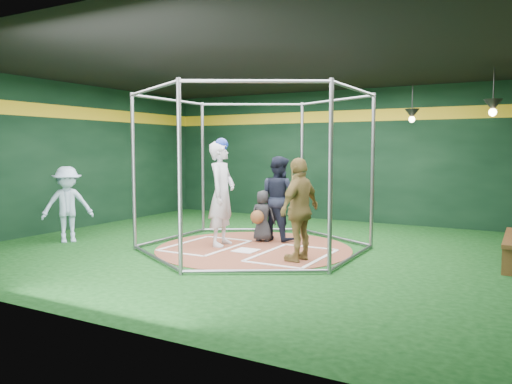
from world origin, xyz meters
The scene contains 13 objects.
room_shell centered at (0.00, 0.01, 1.75)m, with size 10.10×9.10×3.53m.
clay_disc centered at (0.00, 0.00, 0.01)m, with size 3.80×3.80×0.01m, color brown.
home_plate centered at (0.00, -0.30, 0.02)m, with size 0.43×0.43×0.01m, color white.
batter_box_left centered at (-0.95, -0.25, 0.02)m, with size 1.17×1.77×0.01m.
batter_box_right centered at (0.95, -0.25, 0.02)m, with size 1.17×1.77×0.01m.
batting_cage centered at (0.00, 0.00, 1.50)m, with size 4.05×4.67×3.00m.
pendant_lamp_near centered at (2.20, 3.60, 2.74)m, with size 0.34×0.34×0.90m.
pendant_lamp_far centered at (4.00, 2.00, 2.74)m, with size 0.34×0.34×0.90m.
batter_figure centered at (-0.69, -0.06, 1.07)m, with size 0.61×0.82×2.14m.
visitor_leopard centered at (1.22, -0.56, 0.90)m, with size 1.04×0.43×1.78m, color #A68A47.
catcher_figure centered at (-0.18, 0.71, 0.55)m, with size 0.58×0.61×1.07m.
umpire centered at (0.03, 1.04, 0.90)m, with size 0.86×0.67×1.77m, color black.
bystander_blue centered at (-3.72, -1.26, 0.79)m, with size 1.02×0.58×1.58m, color #ACC8E4.
Camera 1 is at (4.67, -8.36, 1.95)m, focal length 35.00 mm.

